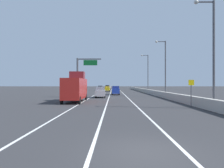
{
  "coord_description": "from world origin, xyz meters",
  "views": [
    {
      "loc": [
        -1.16,
        -7.5,
        2.53
      ],
      "look_at": [
        -1.49,
        41.89,
        2.56
      ],
      "focal_mm": 32.22,
      "sensor_mm": 36.0,
      "label": 1
    }
  ],
  "objects": [
    {
      "name": "car_yellow_1",
      "position": [
        -3.27,
        62.5,
        0.94
      ],
      "size": [
        1.89,
        4.82,
        1.87
      ],
      "color": "gold",
      "rests_on": "ground_plane"
    },
    {
      "name": "car_black_4",
      "position": [
        -3.71,
        77.99,
        1.04
      ],
      "size": [
        1.93,
        4.22,
        2.09
      ],
      "color": "black",
      "rests_on": "ground_plane"
    },
    {
      "name": "lamp_post_right_third",
      "position": [
        8.78,
        51.51,
        6.35
      ],
      "size": [
        2.14,
        0.44,
        11.17
      ],
      "color": "#4C4C51",
      "rests_on": "ground_plane"
    },
    {
      "name": "speed_advisory_sign",
      "position": [
        7.35,
        14.48,
        1.76
      ],
      "size": [
        0.6,
        0.11,
        3.0
      ],
      "color": "#4C4C51",
      "rests_on": "ground_plane"
    },
    {
      "name": "lamp_post_right_second",
      "position": [
        8.93,
        32.31,
        6.35
      ],
      "size": [
        2.14,
        0.44,
        11.17
      ],
      "color": "#4C4C51",
      "rests_on": "ground_plane"
    },
    {
      "name": "lane_stripe_right",
      "position": [
        1.5,
        55.0,
        0.0
      ],
      "size": [
        0.16,
        130.0,
        0.0
      ],
      "primitive_type": "cube",
      "color": "silver",
      "rests_on": "ground_plane"
    },
    {
      "name": "jersey_barrier_right",
      "position": [
        8.25,
        40.0,
        0.55
      ],
      "size": [
        0.6,
        120.0,
        1.1
      ],
      "primitive_type": "cube",
      "color": "#B2ADA3",
      "rests_on": "ground_plane"
    },
    {
      "name": "car_blue_0",
      "position": [
        -0.64,
        39.72,
        1.04
      ],
      "size": [
        1.86,
        4.14,
        2.09
      ],
      "color": "#1E389E",
      "rests_on": "ground_plane"
    },
    {
      "name": "car_gray_2",
      "position": [
        -6.29,
        72.44,
        0.97
      ],
      "size": [
        2.02,
        4.18,
        1.95
      ],
      "color": "slate",
      "rests_on": "ground_plane"
    },
    {
      "name": "lane_stripe_center",
      "position": [
        -2.0,
        55.0,
        0.0
      ],
      "size": [
        0.16,
        130.0,
        0.0
      ],
      "primitive_type": "cube",
      "color": "silver",
      "rests_on": "ground_plane"
    },
    {
      "name": "lane_stripe_left",
      "position": [
        -5.5,
        55.0,
        0.0
      ],
      "size": [
        0.16,
        130.0,
        0.0
      ],
      "primitive_type": "cube",
      "color": "silver",
      "rests_on": "ground_plane"
    },
    {
      "name": "car_silver_3",
      "position": [
        -3.59,
        30.18,
        0.98
      ],
      "size": [
        2.0,
        4.09,
        1.97
      ],
      "color": "#B7B7BC",
      "rests_on": "ground_plane"
    },
    {
      "name": "lamp_post_right_near",
      "position": [
        8.9,
        13.12,
        6.35
      ],
      "size": [
        2.14,
        0.44,
        11.17
      ],
      "color": "#4C4C51",
      "rests_on": "ground_plane"
    },
    {
      "name": "ground_plane",
      "position": [
        0.0,
        64.0,
        0.0
      ],
      "size": [
        320.0,
        320.0,
        0.0
      ],
      "primitive_type": "plane",
      "color": "#2D2D30"
    },
    {
      "name": "car_white_5",
      "position": [
        -3.34,
        93.33,
        0.95
      ],
      "size": [
        1.77,
        4.37,
        1.9
      ],
      "color": "white",
      "rests_on": "ground_plane"
    },
    {
      "name": "overhead_sign_gantry",
      "position": [
        -7.26,
        30.67,
        4.73
      ],
      "size": [
        4.68,
        0.36,
        7.5
      ],
      "color": "#47474C",
      "rests_on": "ground_plane"
    },
    {
      "name": "box_truck",
      "position": [
        -6.58,
        21.05,
        2.01
      ],
      "size": [
        2.56,
        8.08,
        4.4
      ],
      "color": "#A51E19",
      "rests_on": "ground_plane"
    }
  ]
}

